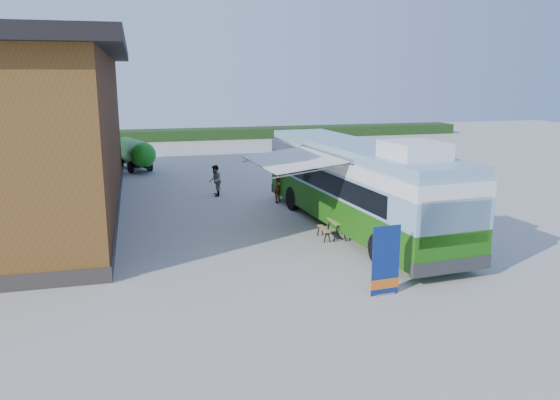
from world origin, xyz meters
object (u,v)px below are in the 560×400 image
object	(u,v)px
person_b	(215,181)
banner	(385,267)
person_a	(279,186)
bus	(356,183)
slurry_tanker	(134,152)
picnic_table	(336,225)

from	to	relation	value
person_b	banner	bearing A→B (deg)	16.72
person_a	person_b	bearing A→B (deg)	90.25
banner	bus	bearing A→B (deg)	70.15
bus	person_a	bearing A→B (deg)	103.99
banner	person_b	distance (m)	14.60
bus	slurry_tanker	size ratio (longest dim) A/B	2.50
banner	person_a	world-z (taller)	banner
slurry_tanker	bus	bearing A→B (deg)	-81.26
person_a	person_b	world-z (taller)	person_a
bus	banner	distance (m)	6.99
person_b	slurry_tanker	world-z (taller)	slurry_tanker
slurry_tanker	picnic_table	bearing A→B (deg)	-85.76
person_a	person_b	size ratio (longest dim) A/B	1.01
bus	banner	bearing A→B (deg)	-109.85
person_a	slurry_tanker	distance (m)	13.67
picnic_table	person_b	size ratio (longest dim) A/B	0.78
picnic_table	banner	bearing A→B (deg)	-94.19
person_a	person_b	distance (m)	3.61
person_b	slurry_tanker	distance (m)	10.38
banner	picnic_table	size ratio (longest dim) A/B	1.62
person_b	person_a	bearing A→B (deg)	56.50
bus	picnic_table	size ratio (longest dim) A/B	10.50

